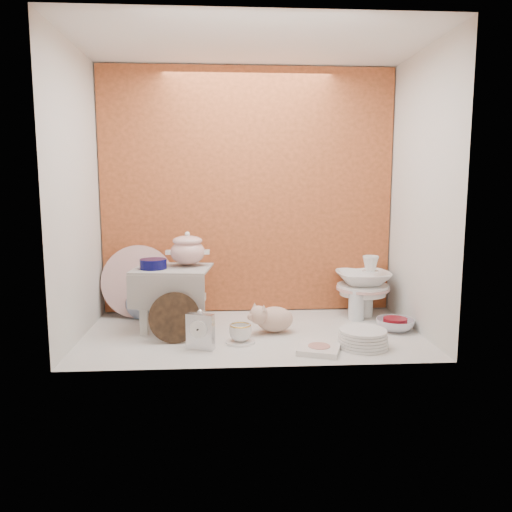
{
  "coord_description": "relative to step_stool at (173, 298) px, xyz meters",
  "views": [
    {
      "loc": [
        -0.15,
        -2.62,
        0.81
      ],
      "look_at": [
        0.02,
        0.02,
        0.42
      ],
      "focal_mm": 35.29,
      "sensor_mm": 36.0,
      "label": 1
    }
  ],
  "objects": [
    {
      "name": "ground",
      "position": [
        0.43,
        -0.11,
        -0.17
      ],
      "size": [
        1.8,
        1.8,
        0.0
      ],
      "primitive_type": "plane",
      "color": "silver",
      "rests_on": "ground"
    },
    {
      "name": "niche_shell",
      "position": [
        0.43,
        0.07,
        0.76
      ],
      "size": [
        1.86,
        1.03,
        1.53
      ],
      "color": "#C85F32",
      "rests_on": "ground"
    },
    {
      "name": "step_stool",
      "position": [
        0.0,
        0.0,
        0.0
      ],
      "size": [
        0.44,
        0.39,
        0.35
      ],
      "primitive_type": null,
      "rotation": [
        0.0,
        0.0,
        -0.12
      ],
      "color": "silver",
      "rests_on": "ground"
    },
    {
      "name": "soup_tureen",
      "position": [
        0.08,
        0.05,
        0.27
      ],
      "size": [
        0.24,
        0.24,
        0.19
      ],
      "primitive_type": null,
      "rotation": [
        0.0,
        0.0,
        0.01
      ],
      "color": "white",
      "rests_on": "step_stool"
    },
    {
      "name": "cobalt_bowl",
      "position": [
        -0.1,
        -0.03,
        0.2
      ],
      "size": [
        0.18,
        0.18,
        0.05
      ],
      "primitive_type": "cylinder",
      "rotation": [
        0.0,
        0.0,
        -0.28
      ],
      "color": "#090944",
      "rests_on": "step_stool"
    },
    {
      "name": "floral_platter",
      "position": [
        -0.24,
        0.28,
        0.04
      ],
      "size": [
        0.44,
        0.14,
        0.43
      ],
      "primitive_type": null,
      "rotation": [
        0.0,
        0.0,
        0.0
      ],
      "color": "white",
      "rests_on": "ground"
    },
    {
      "name": "blue_white_vase",
      "position": [
        -0.21,
        0.26,
        -0.06
      ],
      "size": [
        0.25,
        0.25,
        0.22
      ],
      "primitive_type": "imported",
      "rotation": [
        0.0,
        0.0,
        -0.23
      ],
      "color": "silver",
      "rests_on": "ground"
    },
    {
      "name": "lacquer_tray",
      "position": [
        0.03,
        -0.24,
        -0.04
      ],
      "size": [
        0.27,
        0.09,
        0.26
      ],
      "primitive_type": null,
      "rotation": [
        0.0,
        0.0,
        0.1
      ],
      "color": "black",
      "rests_on": "ground"
    },
    {
      "name": "mantel_clock",
      "position": [
        0.16,
        -0.36,
        -0.07
      ],
      "size": [
        0.14,
        0.09,
        0.2
      ],
      "primitive_type": "cube",
      "rotation": [
        0.0,
        0.0,
        -0.34
      ],
      "color": "silver",
      "rests_on": "ground"
    },
    {
      "name": "plush_pig",
      "position": [
        0.55,
        -0.1,
        -0.1
      ],
      "size": [
        0.26,
        0.18,
        0.15
      ],
      "primitive_type": "ellipsoid",
      "rotation": [
        0.0,
        0.0,
        -0.03
      ],
      "color": "tan",
      "rests_on": "ground"
    },
    {
      "name": "teacup_saucer",
      "position": [
        0.36,
        -0.27,
        -0.17
      ],
      "size": [
        0.18,
        0.18,
        0.01
      ],
      "primitive_type": "cylinder",
      "rotation": [
        0.0,
        0.0,
        0.25
      ],
      "color": "white",
      "rests_on": "ground"
    },
    {
      "name": "gold_rim_teacup",
      "position": [
        0.36,
        -0.27,
        -0.12
      ],
      "size": [
        0.12,
        0.12,
        0.09
      ],
      "primitive_type": "imported",
      "rotation": [
        0.0,
        0.0,
        0.04
      ],
      "color": "white",
      "rests_on": "teacup_saucer"
    },
    {
      "name": "lattice_dish",
      "position": [
        0.74,
        -0.43,
        -0.16
      ],
      "size": [
        0.25,
        0.25,
        0.03
      ],
      "primitive_type": "cube",
      "rotation": [
        0.0,
        0.0,
        -0.34
      ],
      "color": "white",
      "rests_on": "ground"
    },
    {
      "name": "dinner_plate_stack",
      "position": [
        0.97,
        -0.37,
        -0.13
      ],
      "size": [
        0.31,
        0.31,
        0.09
      ],
      "primitive_type": "cylinder",
      "rotation": [
        0.0,
        0.0,
        0.27
      ],
      "color": "white",
      "rests_on": "ground"
    },
    {
      "name": "crystal_bowl",
      "position": [
        1.22,
        -0.11,
        -0.14
      ],
      "size": [
        0.24,
        0.24,
        0.06
      ],
      "primitive_type": "imported",
      "rotation": [
        0.0,
        0.0,
        0.16
      ],
      "color": "silver",
      "rests_on": "ground"
    },
    {
      "name": "clear_glass_vase",
      "position": [
        1.06,
        0.12,
        -0.08
      ],
      "size": [
        0.12,
        0.12,
        0.19
      ],
      "primitive_type": "cylinder",
      "rotation": [
        0.0,
        0.0,
        0.39
      ],
      "color": "silver",
      "rests_on": "ground"
    },
    {
      "name": "porcelain_tower",
      "position": [
        1.12,
        0.21,
        0.01
      ],
      "size": [
        0.34,
        0.34,
        0.37
      ],
      "primitive_type": null,
      "rotation": [
        0.0,
        0.0,
        0.04
      ],
      "color": "white",
      "rests_on": "ground"
    }
  ]
}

